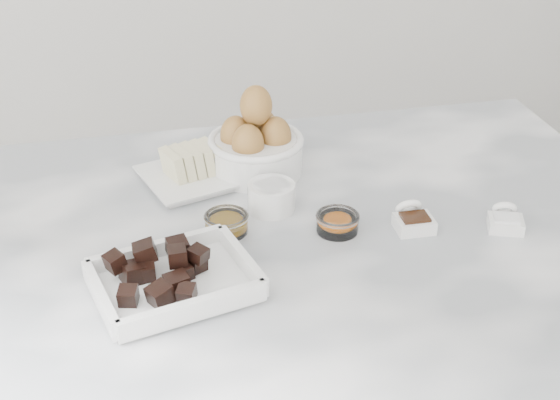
% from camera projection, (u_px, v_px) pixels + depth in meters
% --- Properties ---
extents(marble_slab, '(1.20, 0.80, 0.04)m').
position_uv_depth(marble_slab, '(271.00, 246.00, 1.16)').
color(marble_slab, silver).
rests_on(marble_slab, cabinet).
extents(chocolate_dish, '(0.24, 0.20, 0.06)m').
position_uv_depth(chocolate_dish, '(174.00, 277.00, 1.02)').
color(chocolate_dish, white).
rests_on(chocolate_dish, marble_slab).
extents(butter_plate, '(0.19, 0.19, 0.06)m').
position_uv_depth(butter_plate, '(189.00, 169.00, 1.28)').
color(butter_plate, white).
rests_on(butter_plate, marble_slab).
extents(sugar_ramekin, '(0.07, 0.07, 0.04)m').
position_uv_depth(sugar_ramekin, '(271.00, 196.00, 1.21)').
color(sugar_ramekin, white).
rests_on(sugar_ramekin, marble_slab).
extents(egg_bowl, '(0.16, 0.16, 0.15)m').
position_uv_depth(egg_bowl, '(256.00, 145.00, 1.30)').
color(egg_bowl, white).
rests_on(egg_bowl, marble_slab).
extents(honey_bowl, '(0.07, 0.07, 0.03)m').
position_uv_depth(honey_bowl, '(226.00, 223.00, 1.15)').
color(honey_bowl, white).
rests_on(honey_bowl, marble_slab).
extents(zest_bowl, '(0.07, 0.07, 0.03)m').
position_uv_depth(zest_bowl, '(337.00, 222.00, 1.16)').
color(zest_bowl, white).
rests_on(zest_bowl, marble_slab).
extents(vanilla_spoon, '(0.06, 0.07, 0.04)m').
position_uv_depth(vanilla_spoon, '(413.00, 219.00, 1.16)').
color(vanilla_spoon, white).
rests_on(vanilla_spoon, marble_slab).
extents(salt_spoon, '(0.06, 0.07, 0.04)m').
position_uv_depth(salt_spoon, '(505.00, 220.00, 1.17)').
color(salt_spoon, white).
rests_on(salt_spoon, marble_slab).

